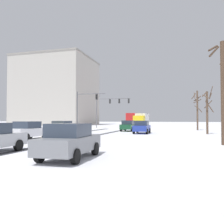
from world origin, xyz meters
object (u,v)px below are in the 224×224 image
office_building_far_left_block (57,92)px  bare_tree_sidewalk_mid (207,110)px  car_white_fourth (28,130)px  bus_oncoming (134,118)px  car_blue_second (142,127)px  bare_tree_sidewalk_far (197,108)px  car_yellow_cab_third (63,128)px  car_dark_green_lead (128,126)px  bare_tree_sidewalk_near (223,89)px  traffic_signal_near_left (85,104)px  box_truck_delivery (142,120)px  traffic_signal_far_left (110,105)px  car_grey_sixth (70,141)px

office_building_far_left_block → bare_tree_sidewalk_mid: bearing=-42.5°
car_white_fourth → bare_tree_sidewalk_mid: size_ratio=0.72×
car_white_fourth → bus_oncoming: size_ratio=0.38×
car_blue_second → bare_tree_sidewalk_far: (7.52, 11.21, 2.78)m
car_yellow_cab_third → bare_tree_sidewalk_mid: (15.95, 6.63, 2.07)m
car_blue_second → car_white_fourth: (-8.31, -11.79, 0.00)m
car_dark_green_lead → bare_tree_sidewalk_near: bare_tree_sidewalk_near is taller
traffic_signal_near_left → car_yellow_cab_third: bearing=-78.2°
box_truck_delivery → traffic_signal_far_left: bearing=-153.8°
traffic_signal_near_left → box_truck_delivery: 15.52m
car_blue_second → box_truck_delivery: 20.65m
bus_oncoming → box_truck_delivery: bearing=-73.7°
car_white_fourth → bare_tree_sidewalk_mid: bare_tree_sidewalk_mid is taller
bus_oncoming → bare_tree_sidewalk_near: bearing=-72.4°
car_blue_second → car_yellow_cab_third: size_ratio=1.00×
car_dark_green_lead → bare_tree_sidewalk_near: 19.95m
car_white_fourth → traffic_signal_near_left: bearing=97.5°
traffic_signal_near_left → bare_tree_sidewalk_far: bearing=12.2°
bus_oncoming → bare_tree_sidewalk_mid: 37.27m
bare_tree_sidewalk_far → car_grey_sixth: bearing=-104.4°
car_yellow_cab_third → bus_oncoming: bearing=88.9°
traffic_signal_far_left → traffic_signal_near_left: bearing=-98.8°
car_white_fourth → bare_tree_sidewalk_far: size_ratio=0.64×
car_blue_second → box_truck_delivery: bearing=98.6°
car_dark_green_lead → bare_tree_sidewalk_mid: size_ratio=0.72×
car_grey_sixth → traffic_signal_far_left: bearing=103.3°
traffic_signal_near_left → car_white_fourth: 19.51m
traffic_signal_near_left → bus_oncoming: traffic_signal_near_left is taller
traffic_signal_near_left → office_building_far_left_block: (-22.54, 31.36, 6.35)m
bare_tree_sidewalk_near → bare_tree_sidewalk_mid: size_ratio=1.28×
car_blue_second → bare_tree_sidewalk_mid: 8.19m
car_yellow_cab_third → bare_tree_sidewalk_far: size_ratio=0.63×
bare_tree_sidewalk_mid → bus_oncoming: bearing=114.0°
car_grey_sixth → office_building_far_left_block: 67.75m
car_yellow_cab_third → car_white_fourth: same height
box_truck_delivery → bare_tree_sidewalk_mid: size_ratio=1.29×
car_grey_sixth → bus_oncoming: (-6.86, 54.61, 1.18)m
car_blue_second → bare_tree_sidewalk_far: bearing=56.1°
box_truck_delivery → office_building_far_left_block: office_building_far_left_block is taller
traffic_signal_far_left → car_dark_green_lead: size_ratio=1.76×
bare_tree_sidewalk_near → bus_oncoming: bearing=107.6°
car_blue_second → bare_tree_sidewalk_mid: bearing=5.6°
office_building_far_left_block → traffic_signal_near_left: bearing=-54.3°
car_blue_second → bare_tree_sidewalk_near: size_ratio=0.56×
car_white_fourth → bare_tree_sidewalk_far: bare_tree_sidewalk_far is taller
car_grey_sixth → bus_oncoming: bus_oncoming is taller
bus_oncoming → box_truck_delivery: size_ratio=1.47×
car_yellow_cab_third → office_building_far_left_block: 52.07m
car_dark_green_lead → car_yellow_cab_third: same height
car_white_fourth → box_truck_delivery: size_ratio=0.56×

